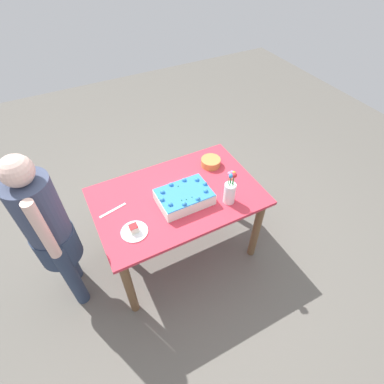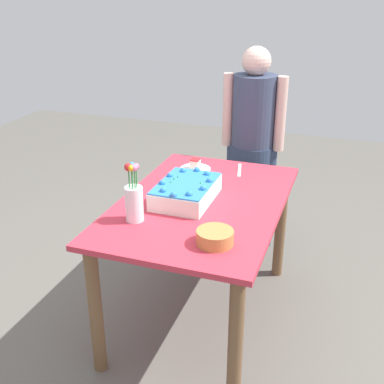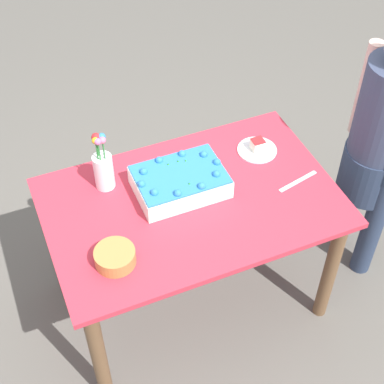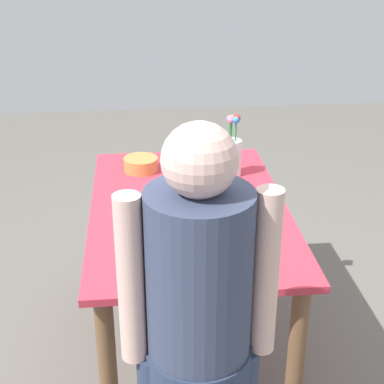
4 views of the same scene
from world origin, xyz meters
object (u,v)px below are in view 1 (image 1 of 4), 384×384
at_px(sheet_cake, 184,197).
at_px(serving_plate_with_slice, 134,230).
at_px(person_standing, 48,228).
at_px(flower_vase, 230,191).
at_px(cake_knife, 113,210).
at_px(fruit_bowl, 211,162).

bearing_deg(sheet_cake, serving_plate_with_slice, -167.22).
relative_size(serving_plate_with_slice, person_standing, 0.13).
relative_size(serving_plate_with_slice, flower_vase, 0.64).
xyz_separation_m(cake_knife, flower_vase, (0.85, -0.33, 0.11)).
bearing_deg(fruit_bowl, cake_knife, -172.72).
bearing_deg(person_standing, cake_knife, 2.80).
distance_m(sheet_cake, serving_plate_with_slice, 0.47).
xyz_separation_m(serving_plate_with_slice, person_standing, (-0.54, 0.25, 0.06)).
bearing_deg(serving_plate_with_slice, flower_vase, -4.32).
bearing_deg(fruit_bowl, flower_vase, -101.79).
distance_m(cake_knife, flower_vase, 0.92).
distance_m(cake_knife, person_standing, 0.47).
height_order(sheet_cake, fruit_bowl, sheet_cake).
bearing_deg(sheet_cake, cake_knife, 162.57).
bearing_deg(person_standing, serving_plate_with_slice, -24.93).
xyz_separation_m(flower_vase, fruit_bowl, (0.09, 0.45, -0.08)).
height_order(fruit_bowl, person_standing, person_standing).
height_order(cake_knife, fruit_bowl, fruit_bowl).
relative_size(flower_vase, person_standing, 0.21).
relative_size(flower_vase, fruit_bowl, 1.78).
relative_size(cake_knife, person_standing, 0.15).
height_order(sheet_cake, flower_vase, flower_vase).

